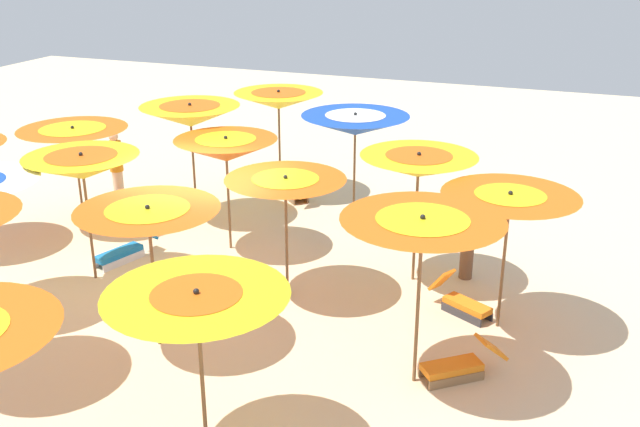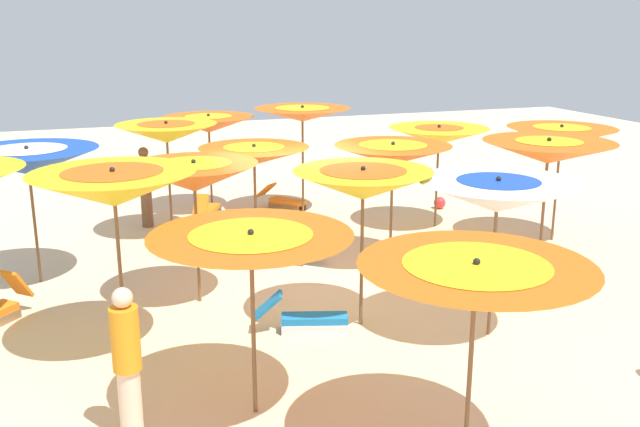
{
  "view_description": "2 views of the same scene",
  "coord_description": "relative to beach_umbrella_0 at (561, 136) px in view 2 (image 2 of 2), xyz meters",
  "views": [
    {
      "loc": [
        9.99,
        5.99,
        5.87
      ],
      "look_at": [
        -1.2,
        1.72,
        1.23
      ],
      "focal_mm": 41.05,
      "sensor_mm": 36.0,
      "label": 1
    },
    {
      "loc": [
        -3.43,
        -10.93,
        4.31
      ],
      "look_at": [
        -0.12,
        -1.45,
        1.57
      ],
      "focal_mm": 39.81,
      "sensor_mm": 36.0,
      "label": 2
    }
  ],
  "objects": [
    {
      "name": "beach_umbrella_4",
      "position": [
        -1.93,
        -2.19,
        0.17
      ],
      "size": [
        2.07,
        2.07,
        2.54
      ],
      "color": "brown",
      "rests_on": "ground"
    },
    {
      "name": "beachgoer_2",
      "position": [
        -8.66,
        -4.43,
        -1.24
      ],
      "size": [
        0.3,
        0.3,
        1.7
      ],
      "rotation": [
        0.0,
        0.0,
        1.11
      ],
      "color": "beige",
      "rests_on": "ground"
    },
    {
      "name": "beach_umbrella_14",
      "position": [
        -8.57,
        -2.36,
        0.14
      ],
      "size": [
        2.09,
        2.09,
        2.54
      ],
      "color": "brown",
      "rests_on": "ground"
    },
    {
      "name": "beach_umbrella_12",
      "position": [
        -5.5,
        -5.94,
        -0.2
      ],
      "size": [
        2.27,
        2.27,
        2.15
      ],
      "color": "brown",
      "rests_on": "ground"
    },
    {
      "name": "beach_umbrella_6",
      "position": [
        -5.93,
        0.94,
        -0.19
      ],
      "size": [
        2.01,
        2.01,
        2.16
      ],
      "color": "brown",
      "rests_on": "ground"
    },
    {
      "name": "beach_umbrella_2",
      "position": [
        -4.13,
        3.63,
        0.16
      ],
      "size": [
        2.15,
        2.15,
        2.49
      ],
      "color": "brown",
      "rests_on": "ground"
    },
    {
      "name": "lounger_3",
      "position": [
        -6.3,
        3.89,
        -1.91
      ],
      "size": [
        0.81,
        1.15,
        0.65
      ],
      "rotation": [
        0.0,
        0.0,
        7.36
      ],
      "color": "#333338",
      "rests_on": "ground"
    },
    {
      "name": "ground",
      "position": [
        -5.54,
        -0.49,
        -2.15
      ],
      "size": [
        39.71,
        39.71,
        0.04
      ],
      "primitive_type": "cube",
      "color": "beige"
    },
    {
      "name": "beach_umbrella_7",
      "position": [
        -7.24,
        2.84,
        0.02
      ],
      "size": [
        2.01,
        2.01,
        2.39
      ],
      "color": "brown",
      "rests_on": "ground"
    },
    {
      "name": "lounger_2",
      "position": [
        -5.48,
        0.47,
        -1.93
      ],
      "size": [
        1.3,
        1.05,
        0.56
      ],
      "rotation": [
        0.0,
        0.0,
        8.8
      ],
      "color": "olive",
      "rests_on": "ground"
    },
    {
      "name": "beach_umbrella_1",
      "position": [
        -1.77,
        1.67,
        -0.15
      ],
      "size": [
        2.09,
        2.09,
        2.21
      ],
      "color": "brown",
      "rests_on": "ground"
    },
    {
      "name": "lounger_0",
      "position": [
        -6.06,
        -2.51,
        -1.93
      ],
      "size": [
        1.37,
        0.7,
        0.59
      ],
      "rotation": [
        0.0,
        0.0,
        5.98
      ],
      "color": "silver",
      "rests_on": "ground"
    },
    {
      "name": "beach_umbrella_11",
      "position": [
        -9.73,
        0.88,
        -0.04
      ],
      "size": [
        2.27,
        2.27,
        2.35
      ],
      "color": "brown",
      "rests_on": "ground"
    },
    {
      "name": "lounger_4",
      "position": [
        -4.43,
        4.19,
        -1.92
      ],
      "size": [
        1.05,
        1.18,
        0.57
      ],
      "rotation": [
        0.0,
        0.0,
        5.4
      ],
      "color": "olive",
      "rests_on": "ground"
    },
    {
      "name": "beach_umbrella_0",
      "position": [
        0.0,
        0.0,
        0.0
      ],
      "size": [
        2.1,
        2.1,
        2.36
      ],
      "color": "brown",
      "rests_on": "ground"
    },
    {
      "name": "beachgoer_0",
      "position": [
        -7.64,
        3.71,
        -1.22
      ],
      "size": [
        0.3,
        0.3,
        1.73
      ],
      "rotation": [
        0.0,
        0.0,
        5.67
      ],
      "color": "brown",
      "rests_on": "ground"
    },
    {
      "name": "beach_umbrella_8",
      "position": [
        -3.66,
        -3.46,
        -0.1
      ],
      "size": [
        2.16,
        2.16,
        2.29
      ],
      "color": "brown",
      "rests_on": "ground"
    },
    {
      "name": "beach_ball",
      "position": [
        -0.95,
        2.97,
        -1.99
      ],
      "size": [
        0.28,
        0.28,
        0.28
      ],
      "primitive_type": "sphere",
      "color": "red",
      "rests_on": "ground"
    },
    {
      "name": "beach_umbrella_13",
      "position": [
        -7.3,
        -4.38,
        -0.17
      ],
      "size": [
        2.21,
        2.21,
        2.17
      ],
      "color": "brown",
      "rests_on": "ground"
    },
    {
      "name": "beach_umbrella_10",
      "position": [
        -7.32,
        -0.88,
        -0.11
      ],
      "size": [
        1.96,
        1.96,
        2.29
      ],
      "color": "brown",
      "rests_on": "ground"
    },
    {
      "name": "beach_umbrella_3",
      "position": [
        -6.08,
        4.51,
        -0.09
      ],
      "size": [
        2.06,
        2.06,
        2.28
      ],
      "color": "brown",
      "rests_on": "ground"
    },
    {
      "name": "beach_umbrella_9",
      "position": [
        -5.24,
        -2.55,
        -0.02
      ],
      "size": [
        1.96,
        1.96,
        2.37
      ],
      "color": "brown",
      "rests_on": "ground"
    },
    {
      "name": "beach_umbrella_5",
      "position": [
        -3.71,
        -0.22,
        -0.1
      ],
      "size": [
        2.07,
        2.07,
        2.26
      ],
      "color": "brown",
      "rests_on": "ground"
    }
  ]
}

